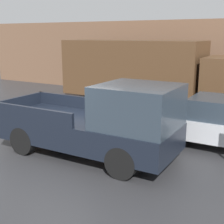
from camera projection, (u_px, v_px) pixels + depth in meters
ground_plane at (65, 155)px, 8.87m from camera, size 60.00×60.00×0.00m
building_wall at (179, 59)px, 16.73m from camera, size 28.00×0.15×4.10m
pickup_truck at (101, 123)px, 8.45m from camera, size 5.11×2.00×2.12m
delivery_truck at (148, 71)px, 14.71m from camera, size 8.76×2.51×3.07m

